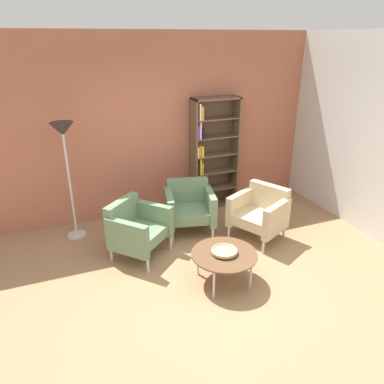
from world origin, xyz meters
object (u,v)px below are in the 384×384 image
at_px(bookshelf_tall, 210,155).
at_px(decorative_bowl, 224,251).
at_px(armchair_near_window, 137,228).
at_px(armchair_corner_red, 189,206).
at_px(armchair_by_bookshelf, 260,212).
at_px(floor_lamp_torchiere, 64,143).
at_px(coffee_table_low, 224,255).

distance_m(bookshelf_tall, decorative_bowl, 2.29).
distance_m(armchair_near_window, armchair_corner_red, 0.99).
bearing_deg(armchair_near_window, armchair_by_bookshelf, -48.62).
distance_m(decorative_bowl, armchair_by_bookshelf, 1.26).
bearing_deg(bookshelf_tall, armchair_corner_red, -132.17).
bearing_deg(floor_lamp_torchiere, armchair_near_window, -48.58).
bearing_deg(armchair_near_window, bookshelf_tall, -7.26).
bearing_deg(coffee_table_low, floor_lamp_torchiere, 130.85).
relative_size(coffee_table_low, floor_lamp_torchiere, 0.46).
relative_size(armchair_near_window, armchair_corner_red, 1.13).
relative_size(bookshelf_tall, armchair_corner_red, 2.26).
relative_size(decorative_bowl, armchair_corner_red, 0.38).
xyz_separation_m(bookshelf_tall, armchair_near_window, (-1.58, -1.12, -0.52)).
height_order(armchair_near_window, floor_lamp_torchiere, floor_lamp_torchiere).
distance_m(bookshelf_tall, armchair_corner_red, 1.13).
distance_m(coffee_table_low, armchair_by_bookshelf, 1.26).
xyz_separation_m(bookshelf_tall, armchair_by_bookshelf, (0.23, -1.31, -0.52)).
bearing_deg(bookshelf_tall, armchair_near_window, -144.79).
bearing_deg(armchair_corner_red, armchair_by_bookshelf, -19.29).
height_order(armchair_near_window, armchair_by_bookshelf, same).
bearing_deg(floor_lamp_torchiere, coffee_table_low, -49.15).
distance_m(decorative_bowl, floor_lamp_torchiere, 2.63).
relative_size(armchair_near_window, armchair_by_bookshelf, 1.03).
bearing_deg(armchair_near_window, floor_lamp_torchiere, 88.95).
xyz_separation_m(coffee_table_low, armchair_by_bookshelf, (0.98, 0.79, 0.04)).
height_order(decorative_bowl, floor_lamp_torchiere, floor_lamp_torchiere).
bearing_deg(decorative_bowl, floor_lamp_torchiere, 130.85).
xyz_separation_m(coffee_table_low, floor_lamp_torchiere, (-1.59, 1.83, 1.08)).
distance_m(armchair_by_bookshelf, floor_lamp_torchiere, 2.95).
height_order(decorative_bowl, armchair_by_bookshelf, armchair_by_bookshelf).
height_order(armchair_near_window, armchair_corner_red, same).
xyz_separation_m(bookshelf_tall, floor_lamp_torchiere, (-2.33, -0.27, 0.52)).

